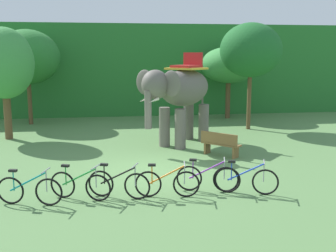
# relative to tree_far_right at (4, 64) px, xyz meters

# --- Properties ---
(ground_plane) EXTENTS (80.00, 80.00, 0.00)m
(ground_plane) POSITION_rel_tree_far_right_xyz_m (5.73, -6.10, -3.30)
(ground_plane) COLOR #567F47
(foliage_hedge) EXTENTS (36.00, 6.00, 5.48)m
(foliage_hedge) POSITION_rel_tree_far_right_xyz_m (5.73, 8.88, -0.56)
(foliage_hedge) COLOR #28702D
(foliage_hedge) RESTS_ON ground
(tree_far_right) EXTENTS (2.52, 2.52, 4.86)m
(tree_far_right) POSITION_rel_tree_far_right_xyz_m (0.00, 0.00, 0.00)
(tree_far_right) COLOR brown
(tree_far_right) RESTS_ON ground
(tree_far_left) EXTENTS (3.36, 3.36, 4.98)m
(tree_far_left) POSITION_rel_tree_far_right_xyz_m (0.28, 3.88, 0.24)
(tree_far_left) COLOR brown
(tree_far_left) RESTS_ON ground
(tree_left) EXTENTS (3.25, 3.25, 4.12)m
(tree_left) POSITION_rel_tree_far_right_xyz_m (11.31, 4.34, -0.24)
(tree_left) COLOR brown
(tree_left) RESTS_ON ground
(tree_right) EXTENTS (3.00, 3.00, 5.22)m
(tree_right) POSITION_rel_tree_far_right_xyz_m (11.32, 0.77, 0.59)
(tree_right) COLOR brown
(tree_right) RESTS_ON ground
(elephant) EXTENTS (3.64, 3.71, 3.78)m
(elephant) POSITION_rel_tree_far_right_xyz_m (7.29, -2.35, -1.10)
(elephant) COLOR #665E56
(elephant) RESTS_ON ground
(bike_teal) EXTENTS (1.67, 0.61, 0.92)m
(bike_teal) POSITION_rel_tree_far_right_xyz_m (2.37, -8.55, -2.92)
(bike_teal) COLOR black
(bike_teal) RESTS_ON ground
(bike_green) EXTENTS (1.59, 0.78, 0.92)m
(bike_green) POSITION_rel_tree_far_right_xyz_m (3.60, -8.33, -2.92)
(bike_green) COLOR black
(bike_green) RESTS_ON ground
(bike_black) EXTENTS (1.61, 0.76, 0.92)m
(bike_black) POSITION_rel_tree_far_right_xyz_m (4.59, -8.37, -2.92)
(bike_black) COLOR black
(bike_black) RESTS_ON ground
(bike_orange) EXTENTS (1.70, 0.52, 0.92)m
(bike_orange) POSITION_rel_tree_far_right_xyz_m (5.85, -8.50, -2.92)
(bike_orange) COLOR black
(bike_orange) RESTS_ON ground
(bike_purple) EXTENTS (1.67, 0.61, 0.92)m
(bike_purple) POSITION_rel_tree_far_right_xyz_m (7.00, -8.19, -2.92)
(bike_purple) COLOR black
(bike_purple) RESTS_ON ground
(bike_blue) EXTENTS (1.63, 0.71, 0.92)m
(bike_blue) POSITION_rel_tree_far_right_xyz_m (7.99, -8.54, -2.92)
(bike_blue) COLOR black
(bike_blue) RESTS_ON ground
(wooden_bench) EXTENTS (1.34, 1.36, 0.89)m
(wooden_bench) POSITION_rel_tree_far_right_xyz_m (8.42, -4.41, -2.82)
(wooden_bench) COLOR brown
(wooden_bench) RESTS_ON ground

